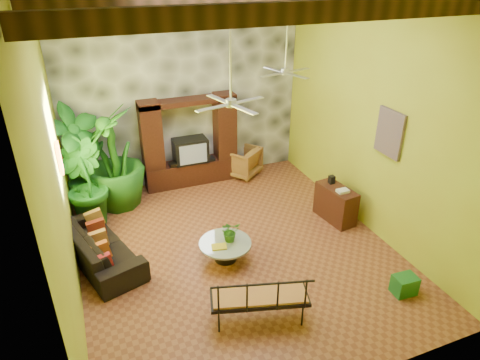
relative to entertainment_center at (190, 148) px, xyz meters
name	(u,v)px	position (x,y,z in m)	size (l,w,h in m)	color
ground	(235,248)	(0.00, -3.14, -0.97)	(7.00, 7.00, 0.00)	brown
back_wall	(183,85)	(0.00, 0.36, 1.53)	(6.00, 0.02, 5.00)	#ACAA27
left_wall	(53,160)	(-3.00, -3.14, 1.53)	(0.02, 7.00, 5.00)	#ACAA27
right_wall	(373,113)	(3.00, -3.14, 1.53)	(0.02, 7.00, 5.00)	#ACAA27
stone_accent_wall	(183,86)	(0.00, 0.30, 1.53)	(5.98, 0.10, 4.98)	#33353A
entertainment_center	(190,148)	(0.00, 0.00, 0.00)	(2.40, 0.55, 2.30)	black
ceiling_fan_front	(231,91)	(-0.20, -3.54, 2.44)	(1.28, 1.28, 1.86)	silver
ceiling_fan_back	(286,61)	(1.60, -1.94, 2.44)	(1.28, 1.28, 1.86)	silver
wall_art_mask	(59,158)	(-2.96, -2.14, 1.13)	(0.06, 0.32, 0.55)	orange
wall_art_painting	(390,133)	(2.96, -3.74, 1.33)	(0.06, 0.70, 0.90)	#284F92
sofa	(100,246)	(-2.56, -2.54, -0.62)	(2.34, 0.92, 0.68)	black
wicker_armchair	(242,161)	(1.40, -0.08, -0.57)	(0.84, 0.86, 0.78)	olive
tall_plant_a	(80,160)	(-2.65, -0.38, 0.30)	(1.34, 0.91, 2.54)	#185E1F
tall_plant_b	(84,185)	(-2.65, -1.05, -0.01)	(1.06, 0.85, 1.92)	#1B6920
tall_plant_c	(114,159)	(-1.93, -0.46, 0.24)	(1.35, 1.35, 2.41)	#20651A
coffee_table	(225,248)	(-0.30, -3.41, -0.71)	(1.01, 1.01, 0.40)	black
centerpiece_plant	(230,231)	(-0.18, -3.37, -0.36)	(0.37, 0.32, 0.41)	#2B621A
yellow_tray	(219,247)	(-0.46, -3.51, -0.55)	(0.28, 0.20, 0.03)	#F6FD1B
iron_bench	(262,297)	(-0.33, -5.16, -0.43)	(1.65, 0.98, 0.57)	black
side_console	(336,204)	(2.50, -2.94, -0.57)	(0.45, 0.99, 0.79)	#392212
green_bin	(404,285)	(2.30, -5.47, -0.79)	(0.40, 0.30, 0.35)	#1F751F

